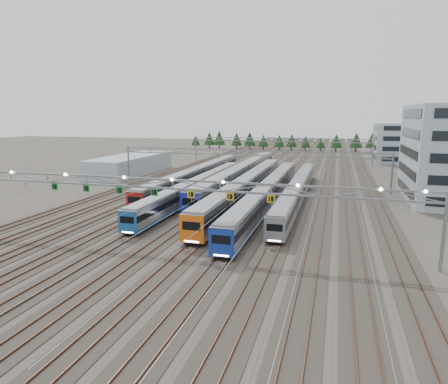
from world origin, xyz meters
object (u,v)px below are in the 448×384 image
(train_d, at_px, (247,186))
(gantry_near, at_px, (172,186))
(train_e, at_px, (269,192))
(west_shed, at_px, (131,165))
(gantry_far, at_px, (279,143))
(train_a, at_px, (198,175))
(depot_bldg_mid, at_px, (436,150))
(train_b, at_px, (198,187))
(train_f, at_px, (297,190))
(depot_bldg_north, at_px, (411,143))
(gantry_mid, at_px, (249,157))
(train_c, at_px, (242,174))

(train_d, bearing_deg, gantry_near, -94.53)
(train_e, bearing_deg, west_shed, 147.34)
(train_e, bearing_deg, train_d, 143.56)
(train_e, distance_m, gantry_far, 59.96)
(train_a, distance_m, west_shed, 25.57)
(gantry_far, relative_size, west_shed, 1.88)
(depot_bldg_mid, bearing_deg, west_shed, -169.24)
(train_b, relative_size, train_f, 0.97)
(west_shed, bearing_deg, depot_bldg_north, 32.52)
(train_d, bearing_deg, depot_bldg_north, 61.50)
(train_a, bearing_deg, train_d, -39.16)
(train_b, bearing_deg, train_e, -7.26)
(train_f, height_order, west_shed, west_shed)
(train_a, xyz_separation_m, train_f, (22.50, -10.29, -0.16))
(gantry_far, relative_size, depot_bldg_north, 2.56)
(gantry_mid, bearing_deg, gantry_near, -90.07)
(train_b, bearing_deg, train_f, 7.32)
(train_f, bearing_deg, train_d, -175.50)
(train_e, bearing_deg, gantry_far, 96.48)
(train_c, height_order, depot_bldg_mid, depot_bldg_mid)
(depot_bldg_north, bearing_deg, gantry_mid, -124.34)
(train_f, height_order, depot_bldg_north, depot_bldg_north)
(gantry_near, distance_m, depot_bldg_north, 107.07)
(train_b, height_order, train_f, train_b)
(gantry_near, height_order, depot_bldg_north, depot_bldg_north)
(gantry_near, bearing_deg, west_shed, 123.21)
(train_d, bearing_deg, train_c, 107.35)
(train_a, relative_size, train_e, 0.98)
(train_d, bearing_deg, gantry_far, 92.30)
(train_c, height_order, gantry_far, gantry_far)
(train_a, xyz_separation_m, train_d, (13.50, -11.00, 0.12))
(train_b, bearing_deg, depot_bldg_mid, 39.06)
(train_c, distance_m, gantry_mid, 5.73)
(west_shed, bearing_deg, train_b, -41.85)
(train_f, distance_m, depot_bldg_north, 75.40)
(gantry_mid, bearing_deg, train_c, 124.22)
(train_d, relative_size, west_shed, 1.95)
(train_f, xyz_separation_m, gantry_far, (-11.25, 55.39, 4.48))
(train_b, bearing_deg, gantry_far, 83.33)
(train_e, xyz_separation_m, gantry_far, (-6.75, 59.42, 4.34))
(train_a, relative_size, train_b, 1.09)
(gantry_far, bearing_deg, train_d, -87.70)
(train_d, xyz_separation_m, depot_bldg_north, (38.09, 70.13, 4.04))
(gantry_near, relative_size, gantry_far, 1.00)
(train_b, height_order, gantry_far, gantry_far)
(train_c, bearing_deg, west_shed, 165.23)
(west_shed, bearing_deg, train_d, -32.16)
(gantry_mid, relative_size, gantry_far, 1.00)
(train_e, bearing_deg, depot_bldg_mid, 49.82)
(train_b, xyz_separation_m, depot_bldg_north, (47.09, 71.74, 4.30))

